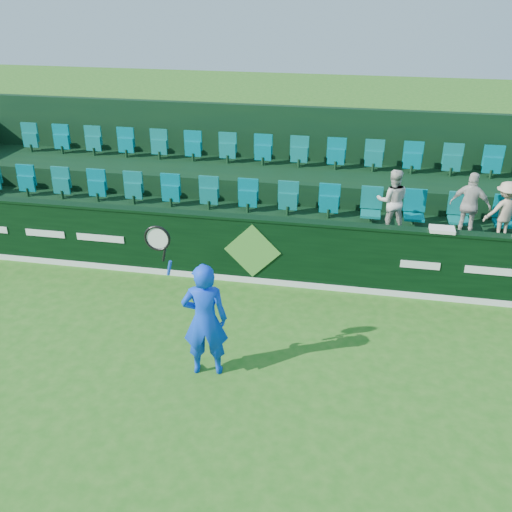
% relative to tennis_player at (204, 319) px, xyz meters
% --- Properties ---
extents(ground, '(60.00, 60.00, 0.00)m').
position_rel_tennis_player_xyz_m(ground, '(0.15, -1.07, -0.93)').
color(ground, '#246919').
rests_on(ground, ground).
extents(sponsor_hoarding, '(16.00, 0.25, 1.35)m').
position_rel_tennis_player_xyz_m(sponsor_hoarding, '(0.16, 2.93, -0.25)').
color(sponsor_hoarding, black).
rests_on(sponsor_hoarding, ground).
extents(stand_tier_front, '(16.00, 2.00, 0.80)m').
position_rel_tennis_player_xyz_m(stand_tier_front, '(0.15, 4.03, -0.53)').
color(stand_tier_front, black).
rests_on(stand_tier_front, ground).
extents(stand_tier_back, '(16.00, 1.80, 1.30)m').
position_rel_tennis_player_xyz_m(stand_tier_back, '(0.15, 5.93, -0.28)').
color(stand_tier_back, black).
rests_on(stand_tier_back, ground).
extents(stand_rear, '(16.00, 4.10, 2.60)m').
position_rel_tennis_player_xyz_m(stand_rear, '(0.15, 6.37, 0.29)').
color(stand_rear, black).
rests_on(stand_rear, ground).
extents(seat_row_front, '(13.50, 0.50, 0.60)m').
position_rel_tennis_player_xyz_m(seat_row_front, '(0.15, 4.43, 0.17)').
color(seat_row_front, '#0C6E6A').
rests_on(seat_row_front, stand_tier_front).
extents(seat_row_back, '(13.50, 0.50, 0.60)m').
position_rel_tennis_player_xyz_m(seat_row_back, '(0.15, 6.23, 0.67)').
color(seat_row_back, '#0C6E6A').
rests_on(seat_row_back, stand_tier_back).
extents(tennis_player, '(1.18, 0.55, 2.44)m').
position_rel_tennis_player_xyz_m(tennis_player, '(0.00, 0.00, 0.00)').
color(tennis_player, blue).
rests_on(tennis_player, ground).
extents(spectator_left, '(0.66, 0.53, 1.28)m').
position_rel_tennis_player_xyz_m(spectator_left, '(2.71, 4.05, 0.51)').
color(spectator_left, silver).
rests_on(spectator_left, stand_tier_front).
extents(spectator_middle, '(0.83, 0.56, 1.30)m').
position_rel_tennis_player_xyz_m(spectator_middle, '(4.17, 4.05, 0.52)').
color(spectator_middle, beige).
rests_on(spectator_middle, stand_tier_front).
extents(spectator_right, '(0.85, 0.63, 1.17)m').
position_rel_tennis_player_xyz_m(spectator_right, '(4.80, 4.05, 0.46)').
color(spectator_right, '#C6AD8C').
rests_on(spectator_right, stand_tier_front).
extents(towel, '(0.43, 0.28, 0.06)m').
position_rel_tennis_player_xyz_m(towel, '(3.55, 2.93, 0.46)').
color(towel, white).
rests_on(towel, sponsor_hoarding).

